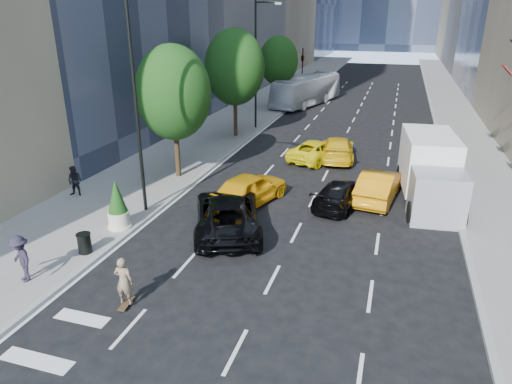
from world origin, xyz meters
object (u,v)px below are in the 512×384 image
(planter_shrub, at_px, (117,205))
(black_sedan_mercedes, at_px, (341,194))
(box_truck, at_px, (430,170))
(city_bus, at_px, (307,90))
(skateboarder, at_px, (124,284))
(trash_can, at_px, (84,244))
(black_sedan_lincoln, at_px, (227,213))

(planter_shrub, bearing_deg, black_sedan_mercedes, 32.17)
(box_truck, bearing_deg, planter_shrub, -155.41)
(box_truck, height_order, planter_shrub, box_truck)
(city_bus, relative_size, box_truck, 1.59)
(skateboarder, distance_m, planter_shrub, 5.98)
(box_truck, relative_size, trash_can, 8.96)
(black_sedan_mercedes, bearing_deg, skateboarder, 75.03)
(black_sedan_lincoln, relative_size, planter_shrub, 2.64)
(city_bus, bearing_deg, black_sedan_lincoln, -69.52)
(city_bus, height_order, planter_shrub, city_bus)
(skateboarder, distance_m, trash_can, 4.21)
(skateboarder, height_order, planter_shrub, planter_shrub)
(black_sedan_lincoln, xyz_separation_m, planter_shrub, (-4.60, -1.44, 0.40))
(skateboarder, xyz_separation_m, black_sedan_lincoln, (1.20, 6.35, -0.02))
(skateboarder, bearing_deg, planter_shrub, -61.78)
(planter_shrub, bearing_deg, box_truck, 30.50)
(skateboarder, relative_size, box_truck, 0.24)
(black_sedan_mercedes, relative_size, planter_shrub, 1.99)
(skateboarder, xyz_separation_m, trash_can, (-3.40, 2.47, -0.30))
(skateboarder, height_order, black_sedan_mercedes, skateboarder)
(black_sedan_mercedes, relative_size, box_truck, 0.64)
(trash_can, bearing_deg, skateboarder, -35.97)
(city_bus, bearing_deg, trash_can, -77.68)
(skateboarder, relative_size, trash_can, 2.14)
(trash_can, height_order, planter_shrub, planter_shrub)
(skateboarder, bearing_deg, city_bus, -94.35)
(black_sedan_mercedes, height_order, box_truck, box_truck)
(box_truck, bearing_deg, black_sedan_lincoln, -149.56)
(black_sedan_mercedes, distance_m, trash_can, 12.19)
(black_sedan_mercedes, xyz_separation_m, trash_can, (-9.07, -8.15, -0.11))
(city_bus, distance_m, box_truck, 26.78)
(black_sedan_lincoln, bearing_deg, box_truck, -165.45)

